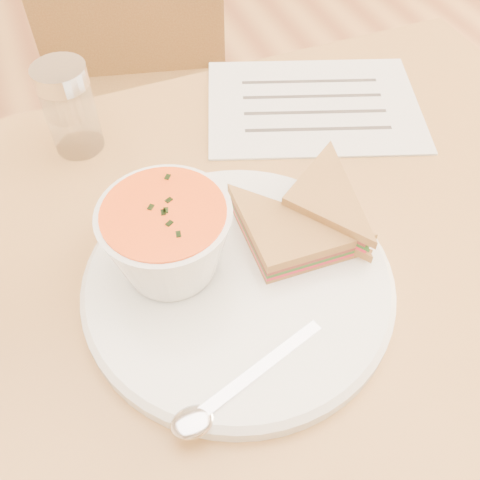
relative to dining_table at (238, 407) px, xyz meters
name	(u,v)px	position (x,y,z in m)	size (l,w,h in m)	color
floor	(238,474)	(0.00, 0.00, -0.38)	(5.00, 6.00, 0.01)	brown
dining_table	(238,407)	(0.00, 0.00, 0.00)	(1.00, 0.70, 0.75)	brown
chair_far	(139,119)	(0.03, 0.64, 0.09)	(0.42, 0.42, 0.94)	brown
plate	(238,283)	(-0.01, -0.02, 0.38)	(0.31, 0.31, 0.02)	white
soup_bowl	(168,243)	(-0.06, 0.02, 0.43)	(0.12, 0.12, 0.09)	white
sandwich_half_a	(267,278)	(0.02, -0.04, 0.41)	(0.12, 0.12, 0.04)	#AD7E3D
sandwich_half_b	(281,209)	(0.06, 0.03, 0.42)	(0.11, 0.11, 0.03)	#AD7E3D
spoon	(244,382)	(-0.04, -0.13, 0.40)	(0.19, 0.04, 0.01)	silver
paper_menu	(313,105)	(0.20, 0.22, 0.38)	(0.29, 0.21, 0.00)	white
condiment_shaker	(70,109)	(-0.11, 0.26, 0.43)	(0.06, 0.06, 0.11)	silver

